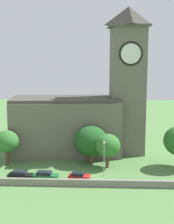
{
  "coord_description": "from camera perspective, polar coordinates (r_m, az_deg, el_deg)",
  "views": [
    {
      "loc": [
        1.39,
        -59.77,
        23.17
      ],
      "look_at": [
        -1.71,
        7.1,
        11.79
      ],
      "focal_mm": 53.44,
      "sensor_mm": 36.0,
      "label": 1
    }
  ],
  "objects": [
    {
      "name": "ground_plane",
      "position": [
        78.29,
        1.53,
        -7.57
      ],
      "size": [
        200.0,
        200.0,
        0.0
      ],
      "primitive_type": "plane",
      "color": "#517F42"
    },
    {
      "name": "church",
      "position": [
        78.87,
        -0.13,
        0.24
      ],
      "size": [
        32.42,
        14.47,
        34.17
      ],
      "color": "#666056",
      "rests_on": "ground"
    },
    {
      "name": "quay_barrier",
      "position": [
        60.91,
        1.19,
        -12.06
      ],
      "size": [
        57.9,
        0.7,
        1.3
      ],
      "primitive_type": "cube",
      "color": "gray",
      "rests_on": "ground"
    },
    {
      "name": "car_black",
      "position": [
        65.4,
        -11.33,
        -10.52
      ],
      "size": [
        4.94,
        2.54,
        1.63
      ],
      "color": "black",
      "rests_on": "ground"
    },
    {
      "name": "car_green",
      "position": [
        64.29,
        -7.12,
        -10.74
      ],
      "size": [
        4.87,
        2.4,
        1.68
      ],
      "color": "#1E6B38",
      "rests_on": "ground"
    },
    {
      "name": "car_red",
      "position": [
        63.54,
        -1.38,
        -10.94
      ],
      "size": [
        4.24,
        2.64,
        1.64
      ],
      "color": "red",
      "rests_on": "ground"
    },
    {
      "name": "streetlamp_west_mid",
      "position": [
        64.61,
        2.93,
        -7.03
      ],
      "size": [
        0.44,
        0.44,
        6.94
      ],
      "color": "#9EA0A5",
      "rests_on": "ground"
    },
    {
      "name": "tree_riverside_west",
      "position": [
        71.89,
        0.66,
        -4.99
      ],
      "size": [
        7.16,
        7.16,
        8.26
      ],
      "color": "brown",
      "rests_on": "ground"
    },
    {
      "name": "tree_riverside_east",
      "position": [
        69.41,
        3.52,
        -5.73
      ],
      "size": [
        5.27,
        5.27,
        7.19
      ],
      "color": "brown",
      "rests_on": "ground"
    },
    {
      "name": "tree_churchyard",
      "position": [
        73.0,
        -13.6,
        -4.92
      ],
      "size": [
        5.15,
        5.15,
        7.52
      ],
      "color": "brown",
      "rests_on": "ground"
    }
  ]
}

